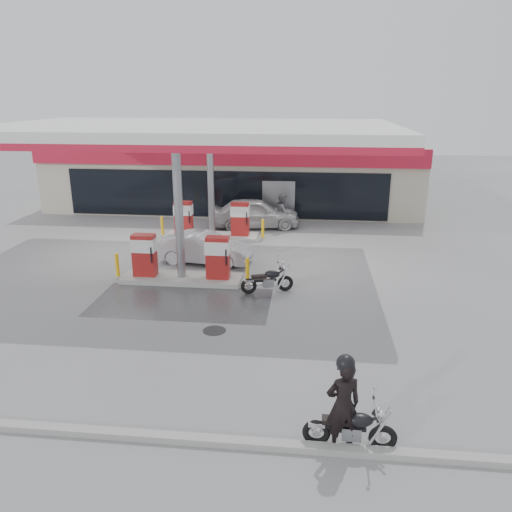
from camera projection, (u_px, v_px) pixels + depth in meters
The scene contains 15 objects.
ground at pixel (168, 302), 17.00m from camera, with size 90.00×90.00×0.00m, color gray.
wet_patch at pixel (182, 302), 16.95m from camera, with size 6.00×3.00×0.00m, color #4C4C4F.
drain_cover at pixel (214, 331), 14.90m from camera, with size 0.70×0.70×0.01m, color #38383A.
kerb at pixel (75, 431), 10.36m from camera, with size 28.00×0.25×0.15m, color gray.
store_building at pixel (235, 173), 31.45m from camera, with size 22.00×8.22×4.00m.
canopy at pixel (195, 132), 20.10m from camera, with size 16.00×10.02×5.51m.
pump_island_near at pixel (181, 263), 18.67m from camera, with size 5.14×1.30×1.78m.
pump_island_far at pixel (212, 224), 24.34m from camera, with size 5.14×1.30×1.78m.
main_motorcycle at pixel (351, 429), 9.86m from camera, with size 1.87×0.72×0.96m.
biker_main at pixel (343, 405), 9.71m from camera, with size 0.71×0.46×1.94m, color black.
parked_motorcycle at pixel (268, 281), 17.67m from camera, with size 1.87×0.85×0.98m.
sedan_white at pixel (255, 213), 26.21m from camera, with size 1.86×4.63×1.58m, color silver.
attendant at pixel (283, 212), 25.81m from camera, with size 0.92×0.72×1.89m, color slate.
hatchback_silver at pixel (204, 248), 20.73m from camera, with size 1.36×3.90×1.29m, color #B0B2B9.
parked_car_left at pixel (116, 198), 30.77m from camera, with size 1.82×4.48×1.30m, color #181B52.
Camera 1 is at (4.69, -15.27, 6.74)m, focal length 35.00 mm.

